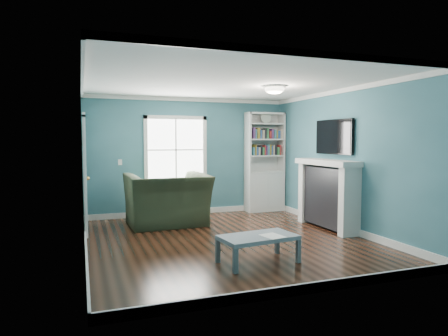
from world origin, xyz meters
name	(u,v)px	position (x,y,z in m)	size (l,w,h in m)	color
floor	(228,240)	(0.00, 0.00, 0.00)	(5.00, 5.00, 0.00)	black
room_walls	(228,145)	(0.00, 0.00, 1.58)	(5.00, 5.00, 5.00)	#305F6B
trim	(228,166)	(0.00, 0.00, 1.24)	(4.50, 5.00, 2.60)	white
window	(176,150)	(-0.30, 2.49, 1.45)	(1.40, 0.06, 1.50)	white
bookshelf	(264,172)	(1.77, 2.30, 0.92)	(0.90, 0.35, 2.31)	silver
fireplace	(328,195)	(2.08, 0.20, 0.64)	(0.44, 1.58, 1.30)	black
tv	(334,137)	(2.20, 0.20, 1.72)	(0.06, 1.10, 0.65)	black
door	(84,173)	(-2.22, 1.40, 1.07)	(0.12, 0.98, 2.17)	silver
ceiling_fixture	(275,89)	(0.90, 0.10, 2.55)	(0.38, 0.38, 0.15)	white
light_switch	(120,162)	(-1.50, 2.48, 1.20)	(0.08, 0.01, 0.12)	white
recliner	(167,191)	(-0.70, 1.53, 0.67)	(1.54, 1.00, 1.34)	black
coffee_table	(258,239)	(-0.04, -1.29, 0.33)	(1.09, 0.69, 0.37)	#4A5459
paper_sheet	(273,236)	(0.13, -1.40, 0.38)	(0.25, 0.32, 0.00)	white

